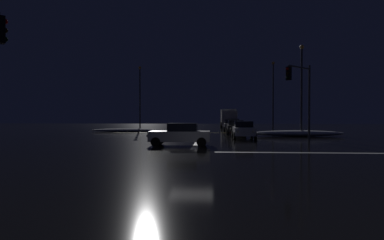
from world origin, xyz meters
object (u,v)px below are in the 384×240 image
(box_truck, at_px, (228,117))
(sedan_silver_crossing, at_px, (180,134))
(sedan_white, at_px, (243,130))
(sedan_gray, at_px, (231,125))
(streetlamp_left_far, at_px, (140,93))
(sedan_black, at_px, (235,127))
(sedan_red, at_px, (233,124))
(streetlamp_right_far, at_px, (273,91))
(streetlamp_right_near, at_px, (302,84))
(traffic_signal_ne, at_px, (301,89))

(box_truck, relative_size, sedan_silver_crossing, 1.91)
(sedan_white, height_order, sedan_gray, same)
(sedan_gray, distance_m, streetlamp_left_far, 15.55)
(sedan_black, relative_size, streetlamp_left_far, 0.45)
(sedan_white, relative_size, box_truck, 0.52)
(sedan_gray, relative_size, sedan_red, 1.00)
(streetlamp_right_far, bearing_deg, streetlamp_right_near, -90.00)
(sedan_silver_crossing, bearing_deg, streetlamp_right_far, 67.55)
(sedan_gray, bearing_deg, streetlamp_right_far, 43.65)
(sedan_white, distance_m, streetlamp_right_far, 20.58)
(sedan_silver_crossing, distance_m, streetlamp_left_far, 28.51)
(streetlamp_left_far, bearing_deg, sedan_gray, -24.62)
(sedan_silver_crossing, bearing_deg, sedan_red, 78.83)
(streetlamp_right_far, bearing_deg, sedan_silver_crossing, -112.45)
(sedan_gray, distance_m, streetlamp_right_far, 10.22)
(sedan_silver_crossing, distance_m, streetlamp_right_near, 15.97)
(sedan_red, relative_size, traffic_signal_ne, 0.69)
(sedan_white, xyz_separation_m, streetlamp_right_near, (5.99, 3.07, 4.44))
(sedan_red, distance_m, streetlamp_right_far, 7.72)
(sedan_white, bearing_deg, sedan_red, 89.71)
(box_truck, distance_m, streetlamp_left_far, 15.32)
(traffic_signal_ne, relative_size, streetlamp_right_far, 0.63)
(streetlamp_right_far, bearing_deg, box_truck, 137.06)
(sedan_silver_crossing, xyz_separation_m, traffic_signal_ne, (9.39, 4.54, 3.48))
(traffic_signal_ne, bearing_deg, sedan_black, 116.34)
(box_truck, xyz_separation_m, traffic_signal_ne, (4.70, -28.02, 2.58))
(box_truck, distance_m, streetlamp_right_far, 9.53)
(sedan_gray, height_order, streetlamp_right_near, streetlamp_right_near)
(sedan_white, distance_m, sedan_silver_crossing, 9.11)
(streetlamp_right_near, bearing_deg, sedan_red, 111.14)
(sedan_black, bearing_deg, traffic_signal_ne, -63.66)
(sedan_silver_crossing, xyz_separation_m, streetlamp_right_near, (11.02, 10.67, 4.44))
(sedan_black, bearing_deg, sedan_white, -87.03)
(sedan_black, height_order, box_truck, box_truck)
(sedan_red, bearing_deg, sedan_black, -92.04)
(sedan_black, distance_m, streetlamp_right_near, 8.43)
(sedan_red, distance_m, box_truck, 6.70)
(sedan_black, xyz_separation_m, streetlamp_right_near, (6.33, -3.35, 4.44))
(sedan_red, height_order, streetlamp_right_far, streetlamp_right_far)
(sedan_gray, relative_size, streetlamp_right_near, 0.48)
(sedan_white, distance_m, sedan_gray, 12.90)
(sedan_silver_crossing, bearing_deg, streetlamp_right_near, 44.07)
(traffic_signal_ne, distance_m, streetlamp_right_far, 22.24)
(traffic_signal_ne, xyz_separation_m, streetlamp_right_near, (1.63, 6.13, 0.96))
(sedan_black, height_order, sedan_red, same)
(sedan_gray, distance_m, box_truck, 12.10)
(sedan_silver_crossing, relative_size, traffic_signal_ne, 0.69)
(box_truck, distance_m, traffic_signal_ne, 28.52)
(sedan_silver_crossing, relative_size, streetlamp_right_near, 0.48)
(streetlamp_right_far, height_order, streetlamp_right_near, streetlamp_right_far)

